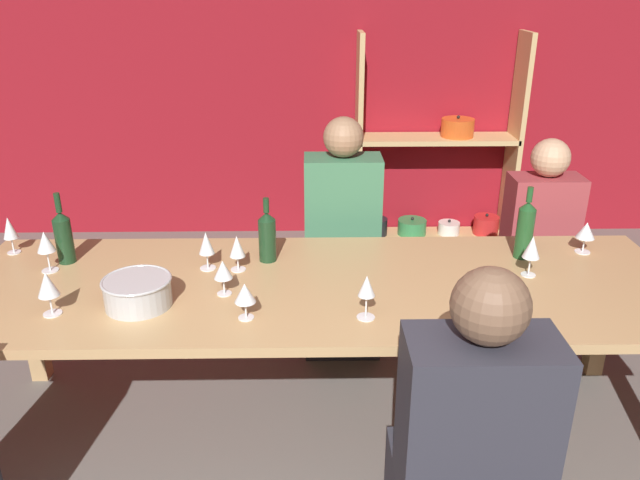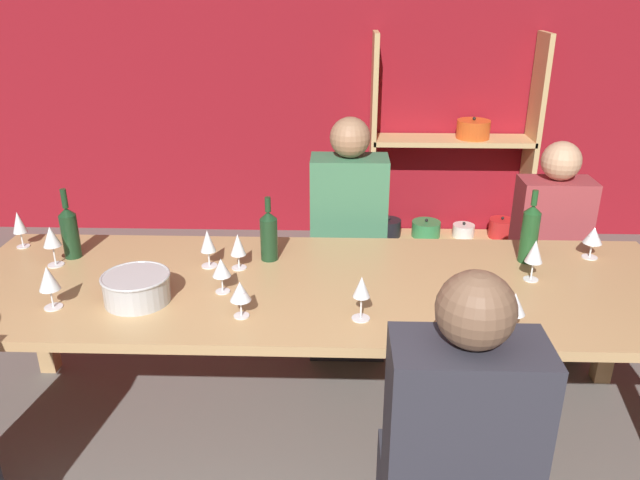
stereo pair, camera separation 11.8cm
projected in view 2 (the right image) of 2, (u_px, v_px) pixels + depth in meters
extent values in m
cube|color=maroon|center=(313.00, 58.00, 4.56)|extent=(8.80, 0.06, 2.70)
cube|color=tan|center=(373.00, 142.00, 4.59)|extent=(0.04, 0.30, 1.55)
cube|color=tan|center=(532.00, 143.00, 4.55)|extent=(0.04, 0.30, 1.55)
cube|color=tan|center=(444.00, 238.00, 4.86)|extent=(1.16, 0.30, 0.04)
cylinder|color=black|center=(388.00, 228.00, 4.84)|extent=(0.19, 0.19, 0.13)
sphere|color=black|center=(389.00, 218.00, 4.81)|extent=(0.02, 0.02, 0.02)
cylinder|color=#338447|center=(426.00, 229.00, 4.84)|extent=(0.22, 0.22, 0.12)
sphere|color=black|center=(427.00, 220.00, 4.81)|extent=(0.02, 0.02, 0.02)
cylinder|color=silver|center=(463.00, 231.00, 4.83)|extent=(0.17, 0.17, 0.10)
sphere|color=black|center=(464.00, 223.00, 4.81)|extent=(0.02, 0.02, 0.02)
cylinder|color=red|center=(501.00, 228.00, 4.82)|extent=(0.19, 0.19, 0.14)
sphere|color=black|center=(503.00, 218.00, 4.78)|extent=(0.02, 0.02, 0.02)
cube|color=tan|center=(452.00, 140.00, 4.56)|extent=(1.16, 0.30, 0.04)
cylinder|color=#E0561E|center=(473.00, 129.00, 4.53)|extent=(0.24, 0.24, 0.13)
sphere|color=black|center=(474.00, 119.00, 4.50)|extent=(0.02, 0.02, 0.02)
cube|color=tan|center=(319.00, 287.00, 2.58)|extent=(3.00, 0.97, 0.04)
cube|color=tan|center=(40.00, 311.00, 3.14)|extent=(0.08, 0.08, 0.69)
cube|color=tan|center=(611.00, 320.00, 3.05)|extent=(0.08, 0.08, 0.69)
cylinder|color=#B7BABC|center=(137.00, 288.00, 2.41)|extent=(0.25, 0.25, 0.11)
torus|color=#B7BABC|center=(135.00, 276.00, 2.39)|extent=(0.26, 0.26, 0.01)
cylinder|color=#19381E|center=(70.00, 236.00, 2.77)|extent=(0.08, 0.08, 0.20)
cone|color=#19381E|center=(66.00, 211.00, 2.73)|extent=(0.08, 0.08, 0.03)
cylinder|color=#19381E|center=(64.00, 198.00, 2.70)|extent=(0.03, 0.03, 0.09)
cylinder|color=#19381E|center=(269.00, 239.00, 2.75)|extent=(0.08, 0.08, 0.19)
cone|color=#19381E|center=(268.00, 215.00, 2.71)|extent=(0.08, 0.08, 0.03)
cylinder|color=#19381E|center=(268.00, 204.00, 2.69)|extent=(0.03, 0.03, 0.07)
cylinder|color=#1E4C23|center=(529.00, 237.00, 2.72)|extent=(0.08, 0.08, 0.23)
cone|color=#1E4C23|center=(533.00, 209.00, 2.67)|extent=(0.08, 0.08, 0.03)
cylinder|color=#1E4C23|center=(535.00, 198.00, 2.65)|extent=(0.03, 0.03, 0.07)
cylinder|color=white|center=(531.00, 279.00, 2.60)|extent=(0.06, 0.06, 0.00)
cylinder|color=white|center=(532.00, 270.00, 2.58)|extent=(0.01, 0.01, 0.08)
cone|color=white|center=(535.00, 251.00, 2.55)|extent=(0.07, 0.07, 0.10)
cylinder|color=maroon|center=(534.00, 257.00, 2.56)|extent=(0.04, 0.04, 0.04)
cylinder|color=white|center=(54.00, 307.00, 2.38)|extent=(0.07, 0.07, 0.00)
cylinder|color=white|center=(52.00, 298.00, 2.36)|extent=(0.01, 0.01, 0.07)
cone|color=white|center=(48.00, 278.00, 2.33)|extent=(0.08, 0.08, 0.09)
cylinder|color=white|center=(589.00, 257.00, 2.80)|extent=(0.07, 0.07, 0.00)
cylinder|color=white|center=(591.00, 250.00, 2.79)|extent=(0.01, 0.01, 0.07)
cone|color=white|center=(593.00, 235.00, 2.76)|extent=(0.08, 0.08, 0.07)
cylinder|color=maroon|center=(593.00, 239.00, 2.77)|extent=(0.05, 0.05, 0.03)
cylinder|color=white|center=(242.00, 316.00, 2.32)|extent=(0.06, 0.06, 0.00)
cylinder|color=white|center=(241.00, 308.00, 2.30)|extent=(0.01, 0.01, 0.06)
cone|color=white|center=(240.00, 291.00, 2.28)|extent=(0.08, 0.08, 0.07)
cylinder|color=maroon|center=(240.00, 295.00, 2.28)|extent=(0.04, 0.04, 0.03)
cylinder|color=white|center=(56.00, 265.00, 2.73)|extent=(0.07, 0.07, 0.00)
cylinder|color=white|center=(54.00, 255.00, 2.71)|extent=(0.01, 0.01, 0.09)
cone|color=white|center=(51.00, 236.00, 2.68)|extent=(0.07, 0.07, 0.09)
cylinder|color=beige|center=(52.00, 241.00, 2.68)|extent=(0.04, 0.04, 0.04)
cylinder|color=white|center=(511.00, 331.00, 2.22)|extent=(0.06, 0.06, 0.00)
cylinder|color=white|center=(512.00, 322.00, 2.20)|extent=(0.01, 0.01, 0.07)
cone|color=white|center=(515.00, 303.00, 2.17)|extent=(0.08, 0.08, 0.08)
cylinder|color=maroon|center=(514.00, 308.00, 2.18)|extent=(0.04, 0.04, 0.03)
cylinder|color=white|center=(210.00, 266.00, 2.72)|extent=(0.07, 0.07, 0.00)
cylinder|color=white|center=(209.00, 258.00, 2.71)|extent=(0.01, 0.01, 0.07)
cone|color=white|center=(208.00, 241.00, 2.67)|extent=(0.07, 0.07, 0.10)
cylinder|color=maroon|center=(208.00, 246.00, 2.68)|extent=(0.04, 0.04, 0.04)
cylinder|color=white|center=(239.00, 268.00, 2.70)|extent=(0.06, 0.06, 0.00)
cylinder|color=white|center=(239.00, 261.00, 2.69)|extent=(0.01, 0.01, 0.06)
cone|color=white|center=(238.00, 244.00, 2.66)|extent=(0.07, 0.07, 0.09)
cylinder|color=beige|center=(238.00, 250.00, 2.67)|extent=(0.04, 0.04, 0.04)
cylinder|color=white|center=(361.00, 318.00, 2.30)|extent=(0.07, 0.07, 0.00)
cylinder|color=white|center=(361.00, 307.00, 2.28)|extent=(0.01, 0.01, 0.09)
cone|color=white|center=(362.00, 287.00, 2.25)|extent=(0.06, 0.06, 0.08)
cylinder|color=white|center=(23.00, 246.00, 2.91)|extent=(0.06, 0.06, 0.00)
cylinder|color=white|center=(22.00, 239.00, 2.90)|extent=(0.01, 0.01, 0.07)
cone|color=white|center=(19.00, 222.00, 2.87)|extent=(0.06, 0.06, 0.10)
cylinder|color=maroon|center=(20.00, 227.00, 2.88)|extent=(0.03, 0.03, 0.04)
cylinder|color=white|center=(223.00, 291.00, 2.50)|extent=(0.06, 0.06, 0.00)
cylinder|color=white|center=(222.00, 283.00, 2.48)|extent=(0.01, 0.01, 0.07)
cone|color=white|center=(221.00, 267.00, 2.46)|extent=(0.07, 0.07, 0.07)
cube|color=silver|center=(145.00, 272.00, 2.66)|extent=(0.15, 0.16, 0.01)
cube|color=#2D2D38|center=(539.00, 302.00, 3.47)|extent=(0.37, 0.47, 0.46)
cube|color=#99383D|center=(552.00, 223.00, 3.28)|extent=(0.37, 0.21, 0.48)
sphere|color=tan|center=(561.00, 161.00, 3.15)|extent=(0.20, 0.20, 0.20)
cube|color=#2D2D38|center=(463.00, 422.00, 1.83)|extent=(0.45, 0.25, 0.53)
sphere|color=brown|center=(476.00, 310.00, 1.68)|extent=(0.22, 0.22, 0.22)
cube|color=#2D2D38|center=(347.00, 299.00, 3.47)|extent=(0.40, 0.50, 0.49)
cube|color=#3D7551|center=(349.00, 210.00, 3.26)|extent=(0.40, 0.22, 0.57)
sphere|color=#9E7556|center=(350.00, 137.00, 3.11)|extent=(0.20, 0.20, 0.20)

